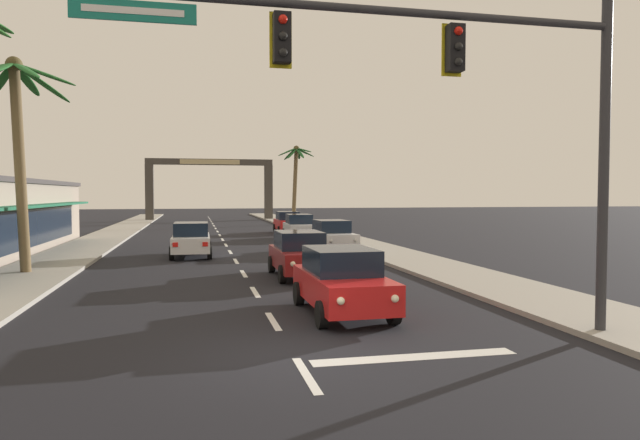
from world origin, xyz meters
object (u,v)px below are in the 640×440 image
(sedan_lead_at_stop_bar, at_px, (342,281))
(town_gateway_arch, at_px, (210,181))
(palm_right_farthest, at_px, (296,169))
(sedan_parked_mid_kerb, at_px, (299,226))
(palm_left_second, at_px, (17,121))
(traffic_signal_mast, at_px, (464,84))
(sedan_parked_nearest_kerb, at_px, (288,222))
(sedan_oncoming_far, at_px, (191,239))
(sedan_third_in_queue, at_px, (300,254))
(sedan_parked_far_kerb, at_px, (332,236))

(sedan_lead_at_stop_bar, relative_size, town_gateway_arch, 0.31)
(palm_right_farthest, height_order, town_gateway_arch, palm_right_farthest)
(sedan_parked_mid_kerb, xyz_separation_m, palm_left_second, (-13.38, -15.07, 4.93))
(traffic_signal_mast, relative_size, palm_left_second, 1.32)
(traffic_signal_mast, relative_size, sedan_parked_nearest_kerb, 2.41)
(sedan_lead_at_stop_bar, relative_size, sedan_parked_nearest_kerb, 1.00)
(sedan_lead_at_stop_bar, xyz_separation_m, sedan_oncoming_far, (-3.84, 14.50, 0.00))
(sedan_parked_mid_kerb, bearing_deg, sedan_third_in_queue, -100.29)
(sedan_lead_at_stop_bar, bearing_deg, palm_left_second, 137.67)
(traffic_signal_mast, distance_m, palm_left_second, 17.21)
(sedan_third_in_queue, bearing_deg, sedan_parked_nearest_kerb, 81.85)
(sedan_parked_nearest_kerb, bearing_deg, palm_left_second, -122.80)
(traffic_signal_mast, bearing_deg, palm_left_second, 132.83)
(sedan_parked_far_kerb, relative_size, town_gateway_arch, 0.31)
(sedan_parked_nearest_kerb, relative_size, palm_right_farthest, 0.57)
(traffic_signal_mast, distance_m, sedan_parked_nearest_kerb, 33.99)
(sedan_third_in_queue, xyz_separation_m, palm_right_farthest, (6.16, 35.77, 4.68))
(traffic_signal_mast, distance_m, sedan_third_in_queue, 11.13)
(sedan_parked_nearest_kerb, relative_size, town_gateway_arch, 0.31)
(sedan_parked_far_kerb, distance_m, palm_left_second, 15.62)
(town_gateway_arch, bearing_deg, sedan_parked_mid_kerb, -79.95)
(sedan_third_in_queue, height_order, town_gateway_arch, town_gateway_arch)
(sedan_oncoming_far, distance_m, town_gateway_arch, 39.04)
(traffic_signal_mast, height_order, sedan_parked_nearest_kerb, traffic_signal_mast)
(traffic_signal_mast, xyz_separation_m, sedan_parked_far_kerb, (1.81, 18.73, -4.41))
(sedan_third_in_queue, bearing_deg, sedan_oncoming_far, 116.77)
(palm_left_second, distance_m, palm_right_farthest, 37.07)
(sedan_parked_mid_kerb, distance_m, sedan_parked_far_kerb, 8.96)
(sedan_lead_at_stop_bar, height_order, palm_left_second, palm_left_second)
(sedan_parked_nearest_kerb, relative_size, sedan_parked_mid_kerb, 0.99)
(palm_left_second, height_order, town_gateway_arch, palm_left_second)
(traffic_signal_mast, height_order, palm_left_second, palm_left_second)
(palm_right_farthest, bearing_deg, palm_left_second, -116.17)
(traffic_signal_mast, xyz_separation_m, sedan_third_in_queue, (-1.50, 10.11, -4.41))
(sedan_parked_nearest_kerb, xyz_separation_m, palm_right_farthest, (2.79, 12.23, 4.68))
(sedan_lead_at_stop_bar, relative_size, sedan_parked_mid_kerb, 0.99)
(sedan_oncoming_far, relative_size, palm_right_farthest, 0.57)
(sedan_oncoming_far, xyz_separation_m, sedan_parked_nearest_kerb, (7.33, 15.71, 0.00))
(sedan_oncoming_far, xyz_separation_m, town_gateway_arch, (1.99, 38.81, 3.69))
(traffic_signal_mast, distance_m, town_gateway_arch, 56.87)
(sedan_parked_mid_kerb, height_order, palm_left_second, palm_left_second)
(traffic_signal_mast, height_order, sedan_parked_mid_kerb, traffic_signal_mast)
(sedan_lead_at_stop_bar, height_order, sedan_third_in_queue, same)
(sedan_lead_at_stop_bar, height_order, palm_right_farthest, palm_right_farthest)
(sedan_lead_at_stop_bar, relative_size, palm_right_farthest, 0.56)
(traffic_signal_mast, xyz_separation_m, sedan_parked_mid_kerb, (1.69, 27.69, -4.41))
(sedan_lead_at_stop_bar, bearing_deg, town_gateway_arch, 91.98)
(traffic_signal_mast, relative_size, sedan_parked_far_kerb, 2.40)
(palm_left_second, bearing_deg, traffic_signal_mast, -47.17)
(traffic_signal_mast, bearing_deg, sedan_parked_nearest_kerb, 86.82)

